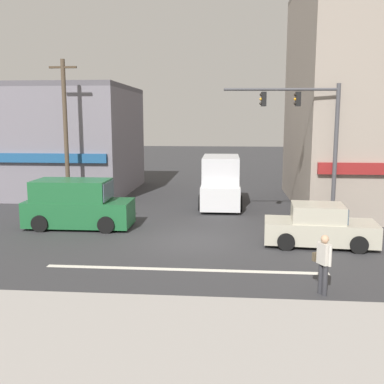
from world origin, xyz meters
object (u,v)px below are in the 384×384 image
(box_truck_approaching_near, at_px, (221,183))
(pedestrian_foreground_with_bag, at_px, (323,261))
(utility_pole_near_left, at_px, (66,133))
(sedan_crossing_center, at_px, (319,227))
(traffic_light_mast, at_px, (313,132))
(utility_pole_far_right, at_px, (342,135))
(van_crossing_leftbound, at_px, (77,205))

(box_truck_approaching_near, relative_size, pedestrian_foreground_with_bag, 3.36)
(utility_pole_near_left, height_order, pedestrian_foreground_with_bag, utility_pole_near_left)
(sedan_crossing_center, bearing_deg, traffic_light_mast, 87.31)
(utility_pole_far_right, distance_m, traffic_light_mast, 5.33)
(box_truck_approaching_near, bearing_deg, utility_pole_far_right, 0.04)
(pedestrian_foreground_with_bag, bearing_deg, box_truck_approaching_near, 103.77)
(pedestrian_foreground_with_bag, bearing_deg, sedan_crossing_center, 80.31)
(sedan_crossing_center, height_order, pedestrian_foreground_with_bag, pedestrian_foreground_with_bag)
(van_crossing_leftbound, bearing_deg, sedan_crossing_center, -11.33)
(traffic_light_mast, height_order, pedestrian_foreground_with_bag, traffic_light_mast)
(utility_pole_near_left, bearing_deg, van_crossing_leftbound, -64.78)
(traffic_light_mast, relative_size, van_crossing_leftbound, 1.34)
(utility_pole_near_left, distance_m, utility_pole_far_right, 14.39)
(utility_pole_near_left, height_order, sedan_crossing_center, utility_pole_near_left)
(traffic_light_mast, distance_m, sedan_crossing_center, 4.45)
(box_truck_approaching_near, distance_m, sedan_crossing_center, 8.51)
(traffic_light_mast, relative_size, sedan_crossing_center, 1.47)
(utility_pole_far_right, bearing_deg, traffic_light_mast, -116.31)
(utility_pole_near_left, xyz_separation_m, van_crossing_leftbound, (1.74, -3.70, -2.98))
(utility_pole_far_right, height_order, van_crossing_leftbound, utility_pole_far_right)
(van_crossing_leftbound, distance_m, pedestrian_foreground_with_bag, 11.49)
(pedestrian_foreground_with_bag, bearing_deg, van_crossing_leftbound, 143.31)
(traffic_light_mast, height_order, sedan_crossing_center, traffic_light_mast)
(box_truck_approaching_near, xyz_separation_m, van_crossing_leftbound, (-6.17, -5.55, -0.25))
(box_truck_approaching_near, bearing_deg, pedestrian_foreground_with_bag, -76.23)
(utility_pole_near_left, height_order, utility_pole_far_right, utility_pole_near_left)
(traffic_light_mast, bearing_deg, utility_pole_far_right, 63.69)
(utility_pole_near_left, height_order, box_truck_approaching_near, utility_pole_near_left)
(sedan_crossing_center, bearing_deg, utility_pole_near_left, 154.13)
(pedestrian_foreground_with_bag, bearing_deg, utility_pole_far_right, 75.03)
(van_crossing_leftbound, xyz_separation_m, pedestrian_foreground_with_bag, (9.21, -6.86, -0.05))
(traffic_light_mast, height_order, van_crossing_leftbound, traffic_light_mast)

